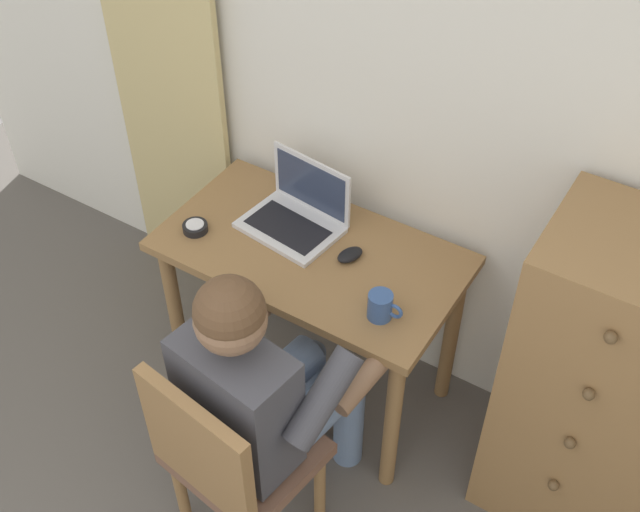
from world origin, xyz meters
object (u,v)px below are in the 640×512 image
(dresser, at_px, (596,387))
(computer_mouse, at_px, (350,255))
(chair, at_px, (229,457))
(coffee_mug, at_px, (381,306))
(person_seated, at_px, (266,384))
(laptop, at_px, (297,213))
(desk, at_px, (311,275))
(desk_clock, at_px, (195,227))

(dresser, distance_m, computer_mouse, 0.90)
(chair, distance_m, coffee_mug, 0.66)
(dresser, bearing_deg, computer_mouse, -177.57)
(person_seated, height_order, laptop, person_seated)
(desk, xyz_separation_m, dresser, (1.02, 0.07, -0.02))
(dresser, bearing_deg, desk_clock, -171.77)
(desk, height_order, coffee_mug, coffee_mug)
(desk, relative_size, person_seated, 0.89)
(computer_mouse, xyz_separation_m, desk_clock, (-0.54, -0.17, -0.00))
(desk, bearing_deg, desk_clock, -161.63)
(person_seated, relative_size, desk_clock, 13.21)
(laptop, height_order, coffee_mug, laptop)
(laptop, distance_m, coffee_mug, 0.53)
(coffee_mug, bearing_deg, chair, -111.06)
(desk, relative_size, coffee_mug, 8.85)
(desk, xyz_separation_m, laptop, (-0.12, 0.09, 0.18))
(coffee_mug, bearing_deg, desk, 157.65)
(laptop, relative_size, coffee_mug, 3.07)
(person_seated, height_order, desk_clock, person_seated)
(dresser, relative_size, laptop, 3.25)
(chair, distance_m, computer_mouse, 0.78)
(laptop, xyz_separation_m, computer_mouse, (0.25, -0.06, -0.04))
(chair, distance_m, laptop, 0.88)
(dresser, xyz_separation_m, laptop, (-1.14, 0.02, 0.20))
(laptop, bearing_deg, person_seated, -65.06)
(laptop, distance_m, desk_clock, 0.37)
(computer_mouse, bearing_deg, chair, -69.60)
(computer_mouse, bearing_deg, person_seated, -67.01)
(desk_clock, bearing_deg, computer_mouse, 17.33)
(computer_mouse, height_order, coffee_mug, coffee_mug)
(dresser, xyz_separation_m, coffee_mug, (-0.67, -0.22, 0.19))
(person_seated, height_order, computer_mouse, person_seated)
(chair, height_order, laptop, laptop)
(dresser, relative_size, computer_mouse, 11.96)
(person_seated, relative_size, laptop, 3.23)
(laptop, height_order, desk_clock, laptop)
(laptop, relative_size, computer_mouse, 3.68)
(desk, distance_m, chair, 0.72)
(desk, height_order, laptop, laptop)
(desk, height_order, dresser, dresser)
(person_seated, relative_size, computer_mouse, 11.89)
(desk_clock, relative_size, coffee_mug, 0.75)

